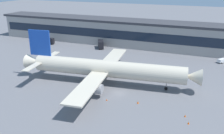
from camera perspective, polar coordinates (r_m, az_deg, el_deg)
name	(u,v)px	position (r m, az deg, el deg)	size (l,w,h in m)	color
ground_plane	(119,93)	(80.73, 1.59, -6.16)	(600.00, 600.00, 0.00)	slate
terminal_building	(159,35)	(134.55, 10.85, 7.38)	(198.48, 16.48, 14.23)	#9E9993
airliner	(105,69)	(86.03, -1.58, -0.38)	(64.01, 54.88, 18.13)	beige
catering_truck	(101,44)	(132.77, -2.65, 5.40)	(5.75, 7.56, 4.15)	black
stair_truck	(49,41)	(145.98, -14.59, 5.99)	(6.19, 2.92, 3.55)	black
follow_me_car	(222,60)	(119.82, 24.36, 1.41)	(4.26, 4.61, 1.85)	white
traffic_cone_0	(107,100)	(76.03, -1.24, -7.66)	(0.44, 0.44, 0.55)	#F2590C
traffic_cone_1	(138,102)	(74.77, 6.09, -8.20)	(0.60, 0.60, 0.75)	#F2590C
traffic_cone_2	(189,123)	(67.70, 17.48, -12.38)	(0.52, 0.52, 0.65)	#F2590C
traffic_cone_3	(185,116)	(70.62, 16.75, -10.86)	(0.52, 0.52, 0.65)	#F2590C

